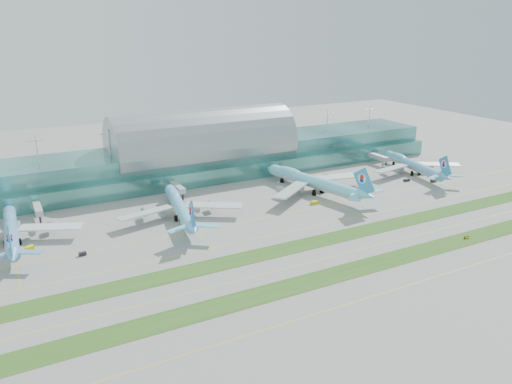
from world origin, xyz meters
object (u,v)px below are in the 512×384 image
terminal (204,153)px  airliner_b (180,206)px  airliner_a (11,230)px  taxiway_sign_east (467,237)px  airliner_c (312,181)px  airliner_d (413,164)px

terminal → airliner_b: size_ratio=4.63×
terminal → airliner_a: terminal is taller
airliner_b → taxiway_sign_east: size_ratio=25.52×
airliner_a → taxiway_sign_east: size_ratio=24.60×
airliner_a → airliner_c: airliner_c is taller
terminal → airliner_d: 139.57m
airliner_b → airliner_d: bearing=10.8°
terminal → airliner_a: bearing=-152.6°
airliner_c → taxiway_sign_east: bearing=-87.2°
airliner_b → airliner_c: size_ratio=0.88×
airliner_c → airliner_d: bearing=-11.4°
airliner_d → taxiway_sign_east: bearing=-110.7°
airliner_a → airliner_b: size_ratio=0.96×
airliner_a → taxiway_sign_east: 209.35m
airliner_a → airliner_c: bearing=0.3°
airliner_d → terminal: bearing=163.5°
airliner_d → taxiway_sign_east: airliner_d is taller
taxiway_sign_east → airliner_b: bearing=148.9°
airliner_d → taxiway_sign_east: (-56.79, -92.49, -5.65)m
airliner_c → terminal: bearing=109.8°
airliner_d → taxiway_sign_east: size_ratio=25.46×
taxiway_sign_east → airliner_c: bearing=113.4°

